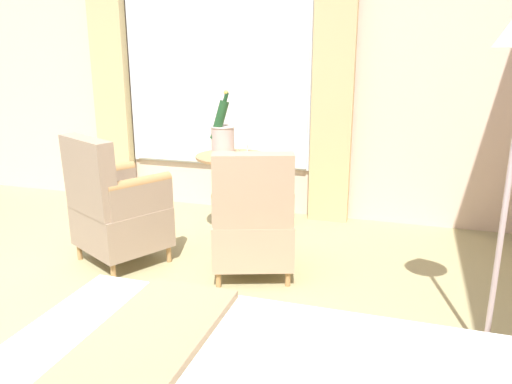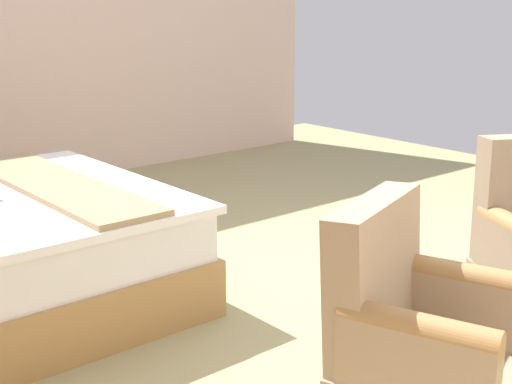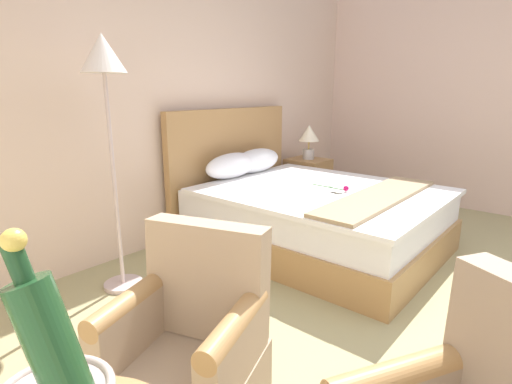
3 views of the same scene
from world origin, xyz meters
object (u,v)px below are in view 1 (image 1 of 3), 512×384
object	(u,v)px
armchair_by_window	(253,222)
champagne_bucket	(222,136)
wine_glass_near_bucket	(240,144)
wine_glass_near_edge	(247,141)
side_table_round	(233,188)
armchair_facing_bed	(115,209)

from	to	relation	value
armchair_by_window	champagne_bucket	bearing A→B (deg)	-145.02
wine_glass_near_bucket	armchair_by_window	distance (m)	0.78
wine_glass_near_edge	wine_glass_near_bucket	bearing A→B (deg)	4.98
champagne_bucket	wine_glass_near_edge	world-z (taller)	champagne_bucket
champagne_bucket	wine_glass_near_bucket	size ratio (longest dim) A/B	3.29
side_table_round	wine_glass_near_edge	distance (m)	0.41
champagne_bucket	armchair_by_window	size ratio (longest dim) A/B	0.58
side_table_round	armchair_facing_bed	xyz separation A→B (m)	(0.76, -0.63, -0.01)
side_table_round	armchair_by_window	world-z (taller)	armchair_by_window
wine_glass_near_bucket	armchair_by_window	world-z (taller)	armchair_by_window
wine_glass_near_bucket	wine_glass_near_edge	distance (m)	0.25
wine_glass_near_edge	champagne_bucket	bearing A→B (deg)	-41.91
side_table_round	wine_glass_near_bucket	world-z (taller)	wine_glass_near_bucket
side_table_round	wine_glass_near_bucket	distance (m)	0.41
side_table_round	armchair_facing_bed	bearing A→B (deg)	-39.71
champagne_bucket	wine_glass_near_edge	bearing A→B (deg)	138.09
armchair_facing_bed	champagne_bucket	bearing A→B (deg)	143.22
champagne_bucket	wine_glass_near_bucket	world-z (taller)	champagne_bucket
armchair_by_window	side_table_round	bearing A→B (deg)	-150.25
armchair_facing_bed	armchair_by_window	bearing A→B (deg)	94.33
side_table_round	wine_glass_near_edge	world-z (taller)	wine_glass_near_edge
side_table_round	wine_glass_near_bucket	bearing A→B (deg)	46.32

